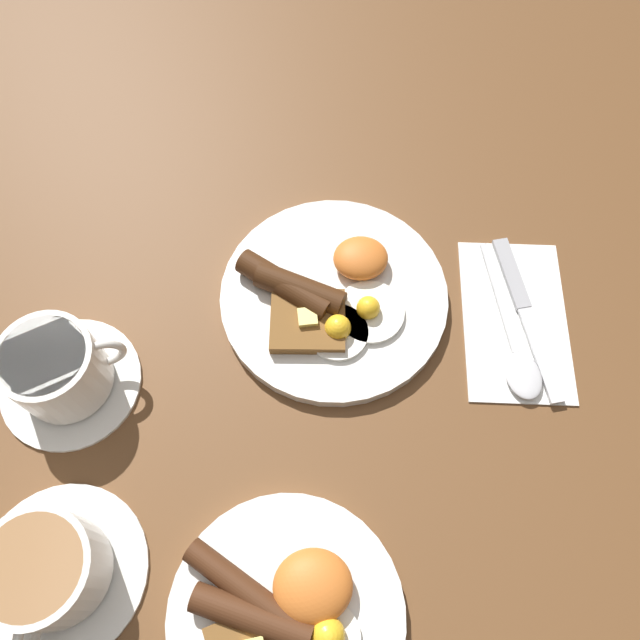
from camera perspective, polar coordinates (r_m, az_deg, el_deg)
ground_plane at (r=0.69m, az=1.26°, el=1.86°), size 3.00×3.00×0.00m
breakfast_plate_near at (r=0.68m, az=0.98°, el=2.23°), size 0.25×0.25×0.04m
breakfast_plate_far at (r=0.60m, az=-3.23°, el=-25.21°), size 0.21×0.21×0.05m
teacup_near at (r=0.67m, az=-22.71°, el=-4.32°), size 0.15×0.15×0.08m
teacup_far at (r=0.63m, az=-23.58°, el=-20.27°), size 0.16×0.16×0.07m
napkin at (r=0.71m, az=17.39°, el=0.10°), size 0.13×0.20×0.01m
knife at (r=0.72m, az=18.11°, el=1.15°), size 0.04×0.20×0.01m
spoon at (r=0.69m, az=17.68°, el=-3.44°), size 0.04×0.19×0.01m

